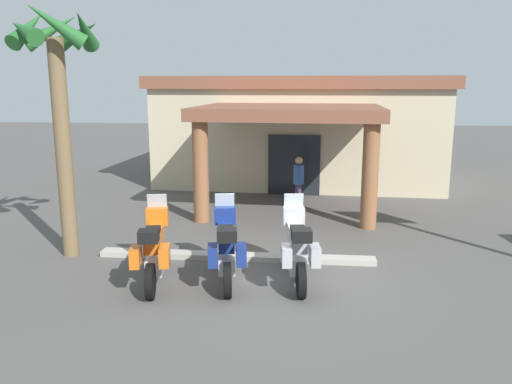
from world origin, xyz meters
name	(u,v)px	position (x,y,z in m)	size (l,w,h in m)	color
ground_plane	(281,281)	(0.00, 0.00, 0.00)	(80.00, 80.00, 0.00)	#514F4C
motel_building	(300,128)	(0.14, 11.26, 2.09)	(11.20, 11.53, 4.09)	beige
motorcycle_orange	(154,249)	(-2.46, -0.36, 0.70)	(0.87, 2.20, 1.61)	black
motorcycle_blue	(226,248)	(-1.08, -0.15, 0.70)	(0.87, 2.20, 1.61)	black
motorcycle_silver	(297,248)	(0.30, -0.03, 0.70)	(0.78, 2.21, 1.61)	black
pedestrian	(298,180)	(0.20, 5.88, 0.96)	(0.32, 0.51, 1.66)	#3F334C
palm_tree_roadside	(58,76)	(-4.89, 1.15, 3.99)	(1.94, 2.04, 5.50)	brown
curb_strip	(236,257)	(-1.08, 1.19, 0.06)	(6.14, 0.36, 0.12)	#ADA89E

